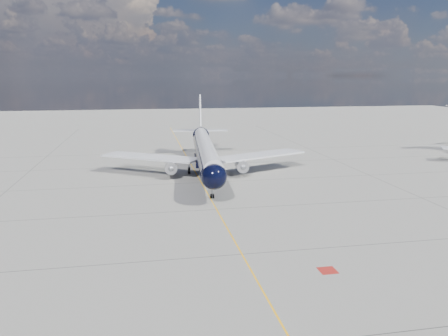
{
  "coord_description": "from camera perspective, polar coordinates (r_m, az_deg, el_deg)",
  "views": [
    {
      "loc": [
        -9.14,
        -44.29,
        17.23
      ],
      "look_at": [
        2.33,
        17.14,
        4.0
      ],
      "focal_mm": 35.0,
      "sensor_mm": 36.0,
      "label": 1
    }
  ],
  "objects": [
    {
      "name": "taxiway_centerline",
      "position": [
        71.98,
        -2.98,
        -1.91
      ],
      "size": [
        0.16,
        160.0,
        0.01
      ],
      "primitive_type": "cube",
      "color": "#FFAE0D",
      "rests_on": "ground"
    },
    {
      "name": "main_airliner",
      "position": [
        78.24,
        -2.43,
        2.29
      ],
      "size": [
        37.54,
        45.86,
        13.24
      ],
      "rotation": [
        0.0,
        0.0,
        -0.09
      ],
      "color": "black",
      "rests_on": "ground"
    },
    {
      "name": "ground",
      "position": [
        76.8,
        -3.48,
        -1.03
      ],
      "size": [
        320.0,
        320.0,
        0.0
      ],
      "primitive_type": "plane",
      "color": "gray",
      "rests_on": "ground"
    },
    {
      "name": "red_marking",
      "position": [
        41.55,
        13.38,
        -12.89
      ],
      "size": [
        1.6,
        1.6,
        0.01
      ],
      "primitive_type": "cube",
      "color": "maroon",
      "rests_on": "ground"
    }
  ]
}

